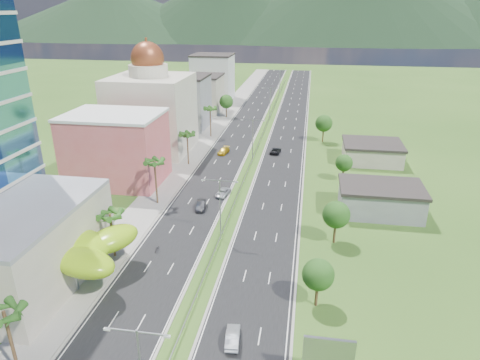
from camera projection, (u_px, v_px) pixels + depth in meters
The scene contains 35 objects.
ground at pixel (207, 272), 63.80m from camera, with size 500.00×500.00×0.00m, color #2D5119.
road_left at pixel (246, 121), 147.16m from camera, with size 11.00×260.00×0.04m, color black.
road_right at pixel (290, 123), 144.92m from camera, with size 11.00×260.00×0.04m, color black.
sidewalk_left at pixel (219, 120), 148.57m from camera, with size 7.00×260.00×0.12m, color gray.
median_guardrail at pixel (262, 135), 129.36m from camera, with size 0.10×216.06×0.76m.
streetlight_median_b at pixel (220, 203), 70.39m from camera, with size 6.04×0.25×11.00m.
streetlight_median_c at pixel (253, 136), 106.95m from camera, with size 6.04×0.25×11.00m.
streetlight_median_d at pixel (270, 100), 148.07m from camera, with size 6.04×0.25×11.00m.
streetlight_median_e at pixel (280, 79), 189.19m from camera, with size 6.04×0.25×11.00m.
lime_canopy at pixel (64, 246), 61.25m from camera, with size 18.00×15.00×7.40m.
pink_shophouse at pixel (116, 149), 94.40m from camera, with size 20.00×15.00×15.00m, color #CD5455.
domed_building at pixel (151, 109), 113.97m from camera, with size 20.00×20.00×28.70m.
midrise_grey at pixel (182, 103), 137.93m from camera, with size 16.00×15.00×16.00m, color gray.
midrise_beige at pixel (199, 94), 158.60m from camera, with size 16.00×15.00×13.00m, color #A8A08A.
midrise_white at pixel (213, 78), 178.67m from camera, with size 16.00×15.00×18.00m, color silver.
billboard at pixel (329, 353), 43.14m from camera, with size 5.20×0.35×6.20m.
shed_near at pixel (380, 200), 81.52m from camera, with size 15.00×10.00×5.00m, color gray.
shed_far at pixel (372, 153), 108.75m from camera, with size 14.00×12.00×4.40m, color #A8A08A.
palm_tree_a at pixel (4, 315), 42.99m from camera, with size 3.60×3.60×9.10m.
palm_tree_b at pixel (110, 216), 65.28m from camera, with size 3.60×3.60×8.10m.
palm_tree_c at pixel (154, 164), 83.02m from camera, with size 3.60×3.60×9.60m.
palm_tree_d at pixel (187, 136), 104.40m from camera, with size 3.60×3.60×8.60m.
palm_tree_e at pixel (210, 110), 126.95m from camera, with size 3.60×3.60×9.40m.
leafy_tree_lfar at pixel (226, 102), 150.83m from camera, with size 4.90×4.90×8.05m.
leafy_tree_ra at pixel (318, 275), 55.04m from camera, with size 4.20×4.20×6.90m.
leafy_tree_rb at pixel (336, 215), 69.97m from camera, with size 4.55×4.55×7.47m.
leafy_tree_rc at pixel (344, 163), 95.42m from camera, with size 3.85×3.85×6.33m.
leafy_tree_rd at pixel (324, 123), 122.97m from camera, with size 4.90×4.90×8.05m.
mountain_ridge at pixel (356, 42), 466.05m from camera, with size 860.00×140.00×90.00m, color black, non-canonical shape.
car_dark_left at pixel (201, 205), 83.52m from camera, with size 1.63×4.66×1.54m, color black.
car_silver_mid_left at pixel (223, 193), 89.35m from camera, with size 2.18×4.73×1.32m, color #9A9BA1.
car_yellow_far_left at pixel (224, 151), 114.80m from camera, with size 2.07×5.09×1.48m, color gold.
car_silver_right at pixel (233, 337), 50.29m from camera, with size 1.56×4.47×1.47m, color #B4B7BC.
car_dark_far_right at pixel (276, 151), 115.17m from camera, with size 2.32×5.04×1.40m, color black.
motorcycle at pixel (157, 248), 69.05m from camera, with size 0.53×1.75×1.12m, color black.
Camera 1 is at (13.54, -52.37, 36.88)m, focal length 32.00 mm.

